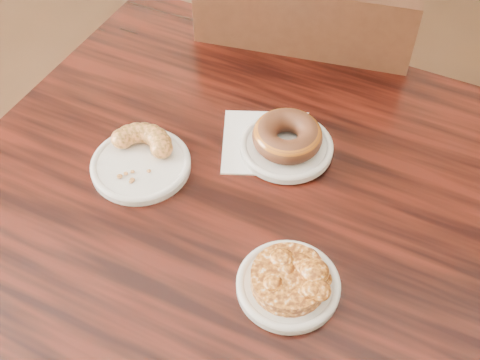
# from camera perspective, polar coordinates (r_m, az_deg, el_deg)

# --- Properties ---
(cafe_table) EXTENTS (1.19, 1.19, 0.75)m
(cafe_table) POSITION_cam_1_polar(r_m,az_deg,el_deg) (1.30, -0.67, -12.47)
(cafe_table) COLOR black
(cafe_table) RESTS_ON floor
(chair_far) EXTENTS (0.53, 0.53, 0.90)m
(chair_far) POSITION_cam_1_polar(r_m,az_deg,el_deg) (1.61, 6.18, 7.62)
(chair_far) COLOR black
(chair_far) RESTS_ON floor
(napkin) EXTENTS (0.17, 0.17, 0.00)m
(napkin) POSITION_cam_1_polar(r_m,az_deg,el_deg) (1.07, 2.54, 3.60)
(napkin) COLOR white
(napkin) RESTS_ON cafe_table
(plate_donut) EXTENTS (0.16, 0.16, 0.01)m
(plate_donut) POSITION_cam_1_polar(r_m,az_deg,el_deg) (1.06, 4.42, 3.15)
(plate_donut) COLOR silver
(plate_donut) RESTS_ON napkin
(plate_cruller) EXTENTS (0.17, 0.17, 0.01)m
(plate_cruller) POSITION_cam_1_polar(r_m,az_deg,el_deg) (1.04, -9.38, 1.41)
(plate_cruller) COLOR white
(plate_cruller) RESTS_ON cafe_table
(plate_fritter) EXTENTS (0.15, 0.15, 0.01)m
(plate_fritter) POSITION_cam_1_polar(r_m,az_deg,el_deg) (0.89, 4.59, -9.92)
(plate_fritter) COLOR silver
(plate_fritter) RESTS_ON cafe_table
(glazed_donut) EXTENTS (0.12, 0.12, 0.04)m
(glazed_donut) POSITION_cam_1_polar(r_m,az_deg,el_deg) (1.04, 4.51, 4.19)
(glazed_donut) COLOR #934215
(glazed_donut) RESTS_ON plate_donut
(apple_fritter) EXTENTS (0.15, 0.15, 0.04)m
(apple_fritter) POSITION_cam_1_polar(r_m,az_deg,el_deg) (0.87, 4.68, -9.11)
(apple_fritter) COLOR #461C07
(apple_fritter) RESTS_ON plate_fritter
(cruller_fragment) EXTENTS (0.13, 0.13, 0.04)m
(cruller_fragment) POSITION_cam_1_polar(r_m,az_deg,el_deg) (1.03, -9.54, 2.29)
(cruller_fragment) COLOR brown
(cruller_fragment) RESTS_ON plate_cruller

